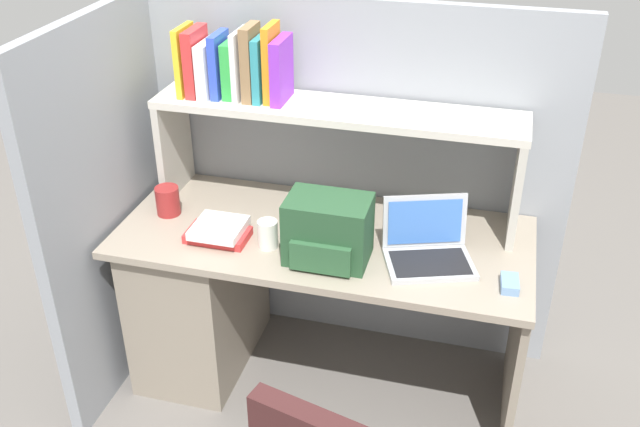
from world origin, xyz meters
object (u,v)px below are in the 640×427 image
at_px(computer_mouse, 510,284).
at_px(backpack, 328,231).
at_px(laptop, 427,248).
at_px(snack_canister, 168,201).
at_px(paper_cup, 268,234).

bearing_deg(computer_mouse, backpack, 174.27).
height_order(laptop, snack_canister, laptop).
height_order(backpack, computer_mouse, backpack).
xyz_separation_m(laptop, backpack, (-0.35, -0.09, 0.07)).
relative_size(laptop, computer_mouse, 3.61).
xyz_separation_m(paper_cup, snack_canister, (-0.47, 0.13, 0.00)).
distance_m(laptop, backpack, 0.37).
xyz_separation_m(laptop, paper_cup, (-0.59, -0.07, 0.00)).
distance_m(backpack, snack_canister, 0.73).
distance_m(laptop, paper_cup, 0.59).
height_order(laptop, computer_mouse, laptop).
bearing_deg(laptop, snack_canister, 176.32).
bearing_deg(snack_canister, backpack, -12.43).
relative_size(laptop, snack_canister, 3.20).
bearing_deg(computer_mouse, laptop, 156.89).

